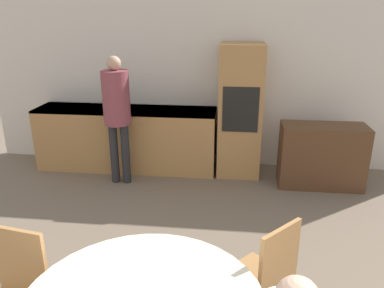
% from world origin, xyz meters
% --- Properties ---
extents(wall_back, '(6.73, 0.05, 2.60)m').
position_xyz_m(wall_back, '(0.00, 5.45, 1.30)').
color(wall_back, silver).
rests_on(wall_back, ground_plane).
extents(kitchen_counter, '(2.59, 0.60, 0.90)m').
position_xyz_m(kitchen_counter, '(-1.22, 5.11, 0.46)').
color(kitchen_counter, '#AD7A47').
rests_on(kitchen_counter, ground_plane).
extents(oven_unit, '(0.59, 0.59, 1.83)m').
position_xyz_m(oven_unit, '(0.41, 5.12, 0.91)').
color(oven_unit, '#AD7A47').
rests_on(oven_unit, ground_plane).
extents(sideboard, '(1.08, 0.45, 0.84)m').
position_xyz_m(sideboard, '(1.49, 4.79, 0.42)').
color(sideboard, '#51331E').
rests_on(sideboard, ground_plane).
extents(chair_far_right, '(0.57, 0.57, 0.93)m').
position_xyz_m(chair_far_right, '(0.58, 2.19, 0.52)').
color(chair_far_right, '#AD7A47').
rests_on(chair_far_right, ground_plane).
extents(person_standing, '(0.35, 0.35, 1.70)m').
position_xyz_m(person_standing, '(-1.18, 4.60, 1.06)').
color(person_standing, '#262628').
rests_on(person_standing, ground_plane).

